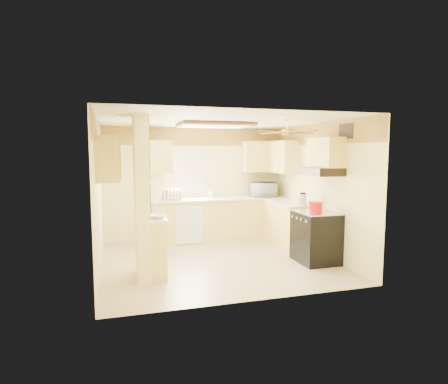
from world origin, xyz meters
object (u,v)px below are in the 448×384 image
object	(u,v)px
stove	(316,237)
dutch_oven	(316,206)
bowl	(158,216)
microwave	(263,189)
kettle	(303,199)

from	to	relation	value
stove	dutch_oven	world-z (taller)	dutch_oven
bowl	dutch_oven	size ratio (longest dim) A/B	0.93
microwave	bowl	world-z (taller)	microwave
microwave	dutch_oven	world-z (taller)	microwave
stove	microwave	bearing A→B (deg)	93.83
dutch_oven	kettle	size ratio (longest dim) A/B	1.04
stove	kettle	distance (m)	0.84
microwave	bowl	xyz separation A→B (m)	(-2.63, -2.19, -0.13)
bowl	stove	bearing A→B (deg)	1.18
stove	microwave	world-z (taller)	microwave
bowl	kettle	distance (m)	2.89
stove	microwave	distance (m)	2.23
microwave	bowl	bearing A→B (deg)	49.50
microwave	dutch_oven	xyz separation A→B (m)	(0.14, -2.10, -0.10)
stove	bowl	bearing A→B (deg)	-178.82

